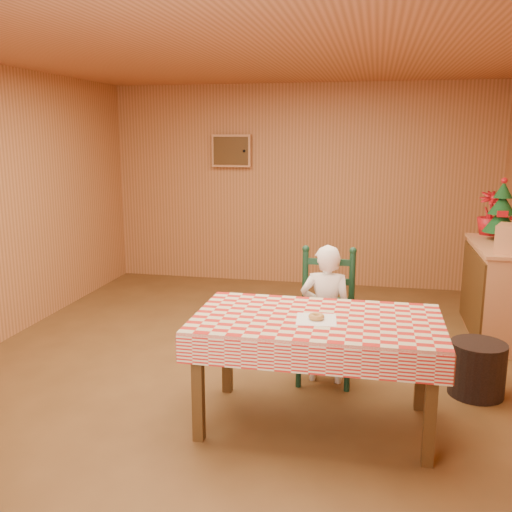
{
  "coord_description": "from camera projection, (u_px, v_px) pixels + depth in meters",
  "views": [
    {
      "loc": [
        0.97,
        -4.43,
        1.97
      ],
      "look_at": [
        0.0,
        0.2,
        0.95
      ],
      "focal_mm": 40.0,
      "sensor_mm": 36.0,
      "label": 1
    }
  ],
  "objects": [
    {
      "name": "dining_table",
      "position": [
        317.0,
        329.0,
        3.81
      ],
      "size": [
        1.66,
        0.96,
        0.77
      ],
      "color": "#4C3014",
      "rests_on": "ground"
    },
    {
      "name": "seated_child",
      "position": [
        326.0,
        314.0,
        4.54
      ],
      "size": [
        0.41,
        0.27,
        1.12
      ],
      "primitive_type": "imported",
      "rotation": [
        0.0,
        0.0,
        3.14
      ],
      "color": "white",
      "rests_on": "ground"
    },
    {
      "name": "ladder_chair",
      "position": [
        326.0,
        319.0,
        4.6
      ],
      "size": [
        0.44,
        0.4,
        1.08
      ],
      "color": "black",
      "rests_on": "ground"
    },
    {
      "name": "napkin",
      "position": [
        316.0,
        319.0,
        3.74
      ],
      "size": [
        0.28,
        0.28,
        0.0
      ],
      "primitive_type": "cube",
      "rotation": [
        0.0,
        0.0,
        0.09
      ],
      "color": "white",
      "rests_on": "dining_table"
    },
    {
      "name": "donut",
      "position": [
        316.0,
        317.0,
        3.74
      ],
      "size": [
        0.12,
        0.12,
        0.04
      ],
      "primitive_type": "torus",
      "rotation": [
        0.0,
        0.0,
        -0.11
      ],
      "color": "#B48140",
      "rests_on": "napkin"
    },
    {
      "name": "storage_bin",
      "position": [
        477.0,
        369.0,
        4.35
      ],
      "size": [
        0.5,
        0.5,
        0.42
      ],
      "primitive_type": "cylinder",
      "rotation": [
        0.0,
        0.0,
        0.23
      ],
      "color": "black",
      "rests_on": "ground"
    },
    {
      "name": "christmas_tree",
      "position": [
        502.0,
        212.0,
        5.63
      ],
      "size": [
        0.34,
        0.34,
        0.62
      ],
      "color": "#4C3014",
      "rests_on": "shelf_unit"
    },
    {
      "name": "cabin_walls",
      "position": [
        263.0,
        150.0,
        4.98
      ],
      "size": [
        5.1,
        6.05,
        2.65
      ],
      "color": "#B16F3F",
      "rests_on": "ground"
    },
    {
      "name": "shelf_unit",
      "position": [
        499.0,
        291.0,
        5.55
      ],
      "size": [
        0.54,
        1.24,
        0.93
      ],
      "color": "tan",
      "rests_on": "ground"
    },
    {
      "name": "flower_arrangement",
      "position": [
        490.0,
        213.0,
        5.94
      ],
      "size": [
        0.29,
        0.29,
        0.45
      ],
      "primitive_type": "imported",
      "rotation": [
        0.0,
        0.0,
        0.14
      ],
      "color": "#B11017",
      "rests_on": "shelf_unit"
    },
    {
      "name": "ground",
      "position": [
        251.0,
        370.0,
        4.85
      ],
      "size": [
        6.0,
        6.0,
        0.0
      ],
      "primitive_type": "plane",
      "color": "brown",
      "rests_on": "ground"
    }
  ]
}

